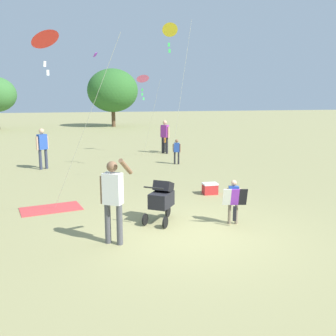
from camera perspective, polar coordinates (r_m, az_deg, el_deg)
The scene contains 13 objects.
ground_plane at distance 8.69m, azimuth 3.81°, elevation -9.71°, with size 120.00×120.00×0.00m, color #938E5B.
child_with_butterfly_kite at distance 9.18m, azimuth 9.79°, elevation -4.49°, with size 0.58×0.40×1.08m.
person_adult_flyer at distance 7.86m, azimuth -8.23°, elevation -3.97°, with size 0.70×0.50×1.83m.
stroller at distance 9.25m, azimuth -0.94°, elevation -4.44°, with size 0.89×1.06×1.03m.
kite_adult_black at distance 10.59m, azimuth -17.87°, elevation 17.72°, with size 2.13×3.26×4.67m.
kite_orange_delta at distance 14.69m, azimuth 0.33°, elevation 19.69°, with size 0.61×3.13×5.62m.
kite_green_novelty at distance 19.67m, azimuth -3.78°, elevation 13.08°, with size 0.70×3.59×4.05m.
person_sitting_far at distance 16.87m, azimuth 1.31°, elevation 2.77°, with size 0.34×0.22×1.11m.
person_couple_left at distance 19.91m, azimuth -0.48°, elevation 5.10°, with size 0.42×0.43×1.73m.
person_kid_running at distance 20.38m, azimuth -0.41°, elevation 4.14°, with size 0.26×0.27×1.08m.
person_back_turned at distance 16.53m, azimuth -18.27°, elevation 3.23°, with size 0.47×0.39×1.69m.
picnic_blanket at distance 10.88m, azimuth -17.09°, elevation -5.84°, with size 1.58×0.91×0.02m, color #CC3D3D.
cooler_box at distance 11.96m, azimuth 6.30°, elevation -3.07°, with size 0.45×0.33×0.35m.
Camera 1 is at (-2.31, -7.80, 3.07)m, focal length 40.75 mm.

